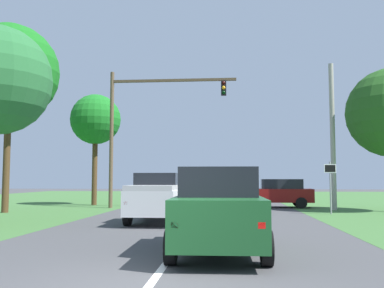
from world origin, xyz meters
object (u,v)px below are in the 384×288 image
at_px(extra_tree_1, 96,120).
at_px(extra_tree_2, 10,73).
at_px(pickup_truck_lead, 159,197).
at_px(utility_pole_right, 333,136).
at_px(crossing_suv_far, 279,193).
at_px(red_suv_near, 218,208).
at_px(traffic_light, 142,117).
at_px(keep_moving_sign, 330,181).

distance_m(extra_tree_1, extra_tree_2, 7.63).
xyz_separation_m(pickup_truck_lead, utility_pole_right, (8.93, 7.64, 3.25)).
bearing_deg(utility_pole_right, extra_tree_1, 166.65).
bearing_deg(extra_tree_1, extra_tree_2, -110.80).
bearing_deg(crossing_suv_far, red_suv_near, -101.34).
relative_size(traffic_light, crossing_suv_far, 2.00).
xyz_separation_m(keep_moving_sign, utility_pole_right, (0.88, 2.97, 2.57)).
xyz_separation_m(red_suv_near, extra_tree_1, (-8.95, 18.51, 4.81)).
relative_size(traffic_light, extra_tree_2, 0.83).
height_order(utility_pole_right, extra_tree_2, extra_tree_2).
relative_size(keep_moving_sign, utility_pole_right, 0.31).
bearing_deg(utility_pole_right, keep_moving_sign, -106.44).
relative_size(utility_pole_right, extra_tree_1, 1.12).
relative_size(pickup_truck_lead, traffic_light, 0.63).
height_order(pickup_truck_lead, utility_pole_right, utility_pole_right).
relative_size(pickup_truck_lead, extra_tree_1, 0.70).
relative_size(pickup_truck_lead, keep_moving_sign, 2.03).
relative_size(pickup_truck_lead, extra_tree_2, 0.53).
distance_m(red_suv_near, crossing_suv_far, 17.39).
xyz_separation_m(traffic_light, keep_moving_sign, (10.50, -3.78, -3.91)).
xyz_separation_m(red_suv_near, pickup_truck_lead, (-2.63, 7.25, -0.04)).
height_order(red_suv_near, extra_tree_1, extra_tree_1).
distance_m(red_suv_near, pickup_truck_lead, 7.71).
relative_size(red_suv_near, pickup_truck_lead, 0.91).
bearing_deg(extra_tree_1, utility_pole_right, -13.35).
bearing_deg(red_suv_near, utility_pole_right, 67.07).
bearing_deg(extra_tree_2, crossing_suv_far, 20.10).
relative_size(pickup_truck_lead, crossing_suv_far, 1.27).
bearing_deg(red_suv_near, pickup_truck_lead, 109.92).
bearing_deg(extra_tree_2, keep_moving_sign, 1.22).
height_order(utility_pole_right, extra_tree_1, utility_pole_right).
bearing_deg(utility_pole_right, pickup_truck_lead, -139.43).
xyz_separation_m(red_suv_near, traffic_light, (-5.07, 15.69, 4.54)).
relative_size(crossing_suv_far, extra_tree_2, 0.42).
relative_size(red_suv_near, utility_pole_right, 0.57).
bearing_deg(crossing_suv_far, keep_moving_sign, -68.68).
height_order(red_suv_near, traffic_light, traffic_light).
xyz_separation_m(traffic_light, utility_pole_right, (11.37, -0.80, -1.33)).
distance_m(traffic_light, extra_tree_1, 4.80).
bearing_deg(pickup_truck_lead, red_suv_near, -70.08).
relative_size(pickup_truck_lead, utility_pole_right, 0.63).
height_order(extra_tree_1, extra_tree_2, extra_tree_2).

